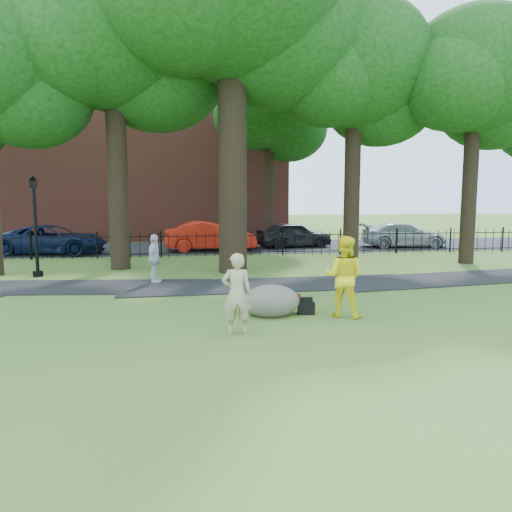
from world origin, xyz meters
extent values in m
plane|color=#3D6623|center=(0.00, 0.00, 0.00)|extent=(120.00, 120.00, 0.00)
cube|color=black|center=(1.00, 3.90, 0.00)|extent=(36.07, 3.85, 0.03)
cube|color=black|center=(0.00, 16.00, 0.00)|extent=(80.00, 7.00, 0.02)
cube|color=black|center=(0.00, 12.00, 1.02)|extent=(44.00, 0.04, 0.04)
cube|color=black|center=(0.00, 12.00, 0.18)|extent=(44.00, 0.04, 0.04)
cube|color=brown|center=(-4.00, 24.00, 6.00)|extent=(18.00, 8.00, 12.00)
cylinder|color=black|center=(0.00, 7.00, 5.25)|extent=(1.10, 1.10, 10.50)
ellipsoid|color=black|center=(1.89, 8.05, 9.30)|extent=(6.72, 6.72, 5.71)
ellipsoid|color=black|center=(-7.65, 8.25, 6.82)|extent=(4.80, 4.80, 4.08)
cylinder|color=black|center=(-4.50, 8.50, 4.55)|extent=(0.80, 0.80, 9.10)
ellipsoid|color=black|center=(-4.50, 8.50, 9.36)|extent=(7.20, 7.20, 6.12)
ellipsoid|color=black|center=(-2.88, 9.40, 8.06)|extent=(5.76, 5.76, 4.90)
ellipsoid|color=black|center=(-5.94, 7.78, 8.58)|extent=(5.40, 5.40, 4.59)
cylinder|color=black|center=(5.50, 9.00, 4.20)|extent=(0.70, 0.70, 8.40)
ellipsoid|color=black|center=(5.50, 9.00, 8.64)|extent=(6.60, 6.60, 5.61)
ellipsoid|color=black|center=(6.98, 9.82, 7.44)|extent=(5.28, 5.28, 4.49)
ellipsoid|color=black|center=(4.18, 8.34, 7.92)|extent=(4.95, 4.95, 4.21)
cylinder|color=black|center=(10.50, 8.00, 4.02)|extent=(0.64, 0.64, 8.05)
ellipsoid|color=black|center=(10.50, 8.00, 8.28)|extent=(6.20, 6.20, 5.27)
ellipsoid|color=black|center=(11.89, 8.78, 7.13)|extent=(4.96, 4.96, 4.22)
ellipsoid|color=black|center=(9.26, 7.38, 7.59)|extent=(4.65, 4.65, 3.95)
imported|color=tan|center=(-0.78, -1.72, 0.90)|extent=(0.69, 0.48, 1.80)
imported|color=yellow|center=(2.03, -0.58, 1.02)|extent=(1.24, 1.16, 2.03)
imported|color=silver|center=(-2.93, 4.91, 0.84)|extent=(0.64, 1.06, 1.69)
ellipsoid|color=#625C52|center=(0.25, -0.21, 0.42)|extent=(1.61, 1.32, 0.85)
cylinder|color=black|center=(-7.32, 6.96, 1.64)|extent=(0.12, 0.12, 3.27)
cylinder|color=black|center=(-7.32, 6.96, 0.10)|extent=(0.37, 0.37, 0.20)
cube|color=black|center=(-7.32, 6.96, 3.42)|extent=(0.26, 0.26, 0.31)
cone|color=black|center=(-7.32, 6.96, 3.63)|extent=(0.33, 0.33, 0.16)
cube|color=black|center=(1.17, -0.21, 0.16)|extent=(0.44, 0.31, 0.31)
cube|color=maroon|center=(1.14, 1.21, 0.12)|extent=(0.39, 0.30, 0.24)
imported|color=red|center=(-0.49, 14.48, 0.80)|extent=(4.95, 1.95, 1.60)
imported|color=#0A1636|center=(-8.51, 13.99, 0.74)|extent=(5.59, 3.10, 1.48)
imported|color=black|center=(4.35, 15.50, 0.73)|extent=(4.52, 2.35, 1.47)
imported|color=#9DA0A5|center=(10.64, 14.69, 0.70)|extent=(5.03, 2.52, 1.40)
camera|label=1|loc=(-1.91, -12.40, 3.07)|focal=35.00mm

